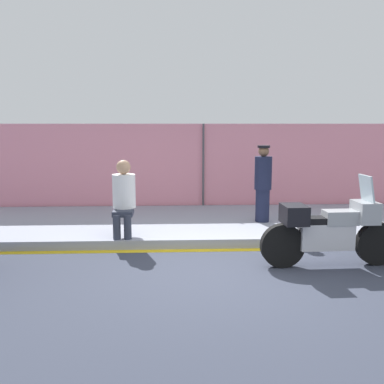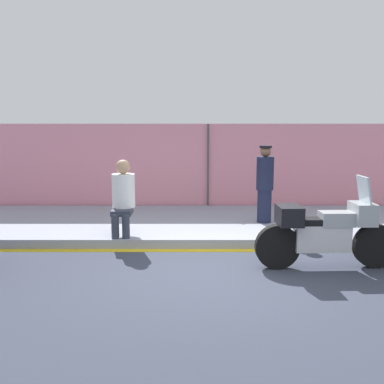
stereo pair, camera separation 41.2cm
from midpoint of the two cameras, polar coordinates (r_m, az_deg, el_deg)
name	(u,v)px [view 2 (the right image)]	position (r m, az deg, el deg)	size (l,w,h in m)	color
ground_plane	(220,274)	(6.93, 5.33, -10.37)	(120.00, 120.00, 0.00)	#333847
sidewalk	(212,223)	(9.90, 3.73, -4.02)	(42.63, 3.48, 0.17)	#8E93A3
curb_paint_stripe	(216,250)	(8.15, 4.52, -7.42)	(42.63, 0.18, 0.01)	gold
storefront_fence	(209,168)	(11.54, 3.23, 3.05)	(40.49, 0.17, 2.26)	pink
motorcycle	(327,232)	(7.41, 18.36, -4.81)	(2.26, 0.54, 1.46)	black
officer_standing	(266,183)	(9.63, 10.62, 1.07)	(0.36, 0.36, 1.63)	#191E38
person_seated_on_curb	(124,193)	(8.57, -7.22, -0.18)	(0.44, 0.74, 1.41)	#2D3342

